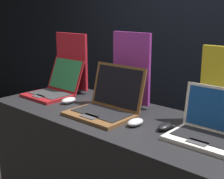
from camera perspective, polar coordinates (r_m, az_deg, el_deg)
name	(u,v)px	position (r m, az deg, el deg)	size (l,w,h in m)	color
wall_back	(210,34)	(2.91, 17.54, 9.61)	(8.00, 0.05, 2.80)	black
laptop_front	(55,87)	(2.32, -10.42, 0.45)	(0.32, 0.36, 0.26)	maroon
mouse_front	(69,100)	(2.12, -7.91, -1.97)	(0.07, 0.12, 0.04)	#B2B2B7
promo_stand_front	(72,64)	(2.40, -7.36, 4.68)	(0.32, 0.07, 0.44)	black
laptop_middle	(107,103)	(1.87, -0.98, -2.58)	(0.38, 0.34, 0.28)	brown
mouse_middle	(135,122)	(1.71, 4.28, -5.98)	(0.07, 0.11, 0.04)	#B2B2B7
promo_stand_middle	(131,71)	(2.00, 3.51, 3.34)	(0.29, 0.07, 0.48)	black
laptop_back	(209,128)	(1.59, 17.35, -6.71)	(0.34, 0.26, 0.25)	silver
mouse_back	(165,127)	(1.67, 9.68, -6.70)	(0.06, 0.11, 0.03)	black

